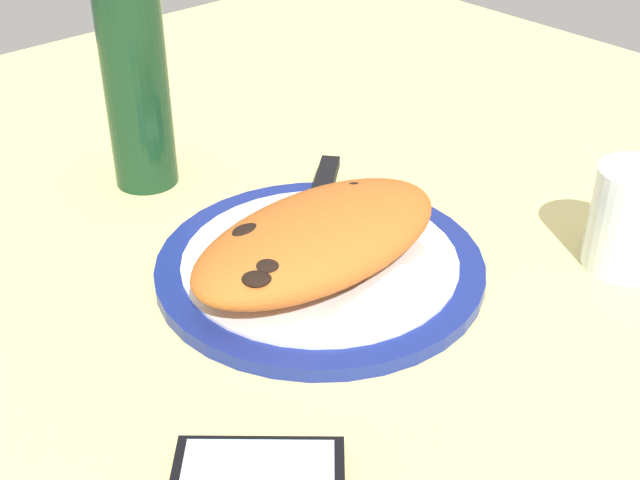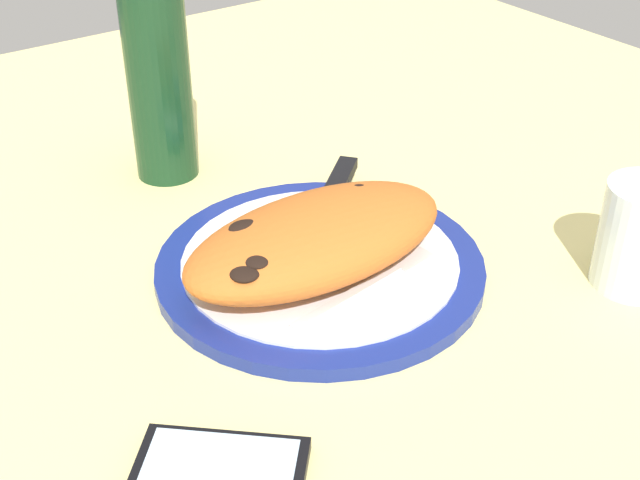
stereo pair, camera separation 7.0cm
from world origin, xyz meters
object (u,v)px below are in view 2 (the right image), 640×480
knife (332,196)px  wine_bottle (158,70)px  calzone (317,239)px  water_glass (639,243)px  fork (376,280)px  plate (320,266)px  smartphone (220,470)px

knife → wine_bottle: bearing=117.8°
calzone → water_glass: water_glass is taller
water_glass → wine_bottle: wine_bottle is taller
calzone → fork: (2.90, -5.04, -2.81)cm
knife → wine_bottle: 22.91cm
fork → wine_bottle: wine_bottle is taller
fork → water_glass: (20.51, -11.95, 2.48)cm
plate → calzone: 4.14cm
calzone → fork: size_ratio=1.56×
smartphone → water_glass: bearing=-2.6°
fork → knife: knife is taller
plate → smartphone: (-20.07, -16.04, -0.23)cm
fork → wine_bottle: bearing=97.2°
plate → wine_bottle: size_ratio=1.05×
calzone → wine_bottle: 28.28cm
fork → wine_bottle: size_ratio=0.58×
smartphone → wine_bottle: 47.37cm
fork → knife: size_ratio=0.92×
water_glass → knife: bearing=119.9°
calzone → wine_bottle: bearing=92.5°
knife → water_glass: (14.98, -26.02, 2.18)cm
plate → fork: 6.37cm
smartphone → wine_bottle: bearing=67.1°
water_glass → wine_bottle: 51.20cm
calzone → water_glass: (23.41, -16.99, -0.34)cm
plate → knife: knife is taller
smartphone → wine_bottle: (17.84, 42.31, 11.67)cm
water_glass → smartphone: bearing=177.4°
smartphone → wine_bottle: wine_bottle is taller
plate → fork: size_ratio=1.82×
knife → smartphone: 36.56cm
knife → fork: bearing=-111.5°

